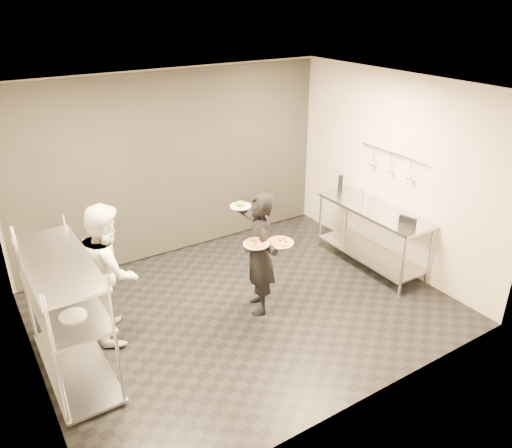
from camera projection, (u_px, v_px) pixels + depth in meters
room_shell at (200, 181)px, 6.81m from camera, size 5.00×4.00×2.80m
pass_rack at (67, 311)px, 5.13m from camera, size 0.60×1.60×1.50m
prep_counter at (372, 227)px, 7.30m from camera, size 0.60×1.80×0.92m
utensil_rail at (391, 164)px, 7.03m from camera, size 0.07×1.20×0.31m
waiter at (259, 254)px, 6.17m from camera, size 0.58×0.69×1.60m
chef at (109, 271)px, 5.74m from camera, size 0.81×0.94×1.66m
pizza_plate_near at (256, 243)px, 5.84m from camera, size 0.31×0.31×0.05m
pizza_plate_far at (280, 242)px, 5.99m from camera, size 0.33×0.33×0.05m
salad_plate at (240, 205)px, 6.12m from camera, size 0.26×0.26×0.07m
pos_monitor at (407, 223)px, 6.53m from camera, size 0.10×0.24×0.17m
bottle_green at (362, 196)px, 7.28m from camera, size 0.07×0.07×0.24m
bottle_clear at (370, 200)px, 7.22m from camera, size 0.05×0.05×0.17m
bottle_dark at (340, 183)px, 7.75m from camera, size 0.07×0.07×0.25m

